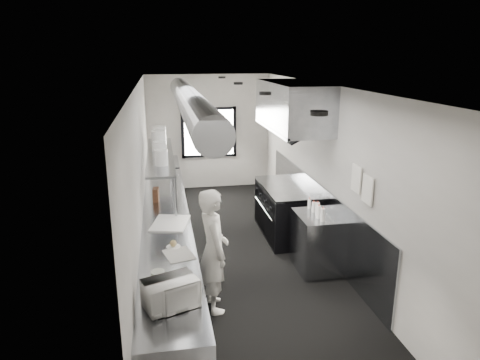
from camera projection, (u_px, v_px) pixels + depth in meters
name	position (u px, v px, depth m)	size (l,w,h in m)	color
floor	(237.00, 255.00, 7.39)	(3.00, 8.00, 0.01)	black
ceiling	(237.00, 86.00, 6.61)	(3.00, 8.00, 0.01)	silver
wall_back	(209.00, 132.00, 10.78)	(3.00, 0.02, 2.80)	beige
wall_front	(331.00, 318.00, 3.22)	(3.00, 0.02, 2.80)	beige
wall_left	(141.00, 180.00, 6.74)	(0.02, 8.00, 2.80)	beige
wall_right	(326.00, 171.00, 7.26)	(0.02, 8.00, 2.80)	beige
wall_cladding	(316.00, 213.00, 7.78)	(0.03, 5.50, 1.10)	gray
hvac_duct	(189.00, 101.00, 6.94)	(0.40, 0.40, 6.40)	gray
service_window	(209.00, 133.00, 10.74)	(1.36, 0.05, 1.25)	white
exhaust_hood	(292.00, 106.00, 7.57)	(0.81, 2.20, 0.88)	gray
prep_counter	(168.00, 248.00, 6.59)	(0.70, 6.00, 0.90)	gray
pass_shelf	(161.00, 156.00, 7.70)	(0.45, 3.00, 0.68)	gray
range	(286.00, 211.00, 8.10)	(0.88, 1.60, 0.94)	black
bottle_station	(318.00, 242.00, 6.80)	(0.65, 0.80, 0.90)	gray
far_work_table	(164.00, 181.00, 10.09)	(0.70, 1.20, 0.90)	gray
notice_sheet_a	(356.00, 179.00, 6.06)	(0.02, 0.28, 0.38)	white
notice_sheet_b	(368.00, 190.00, 5.75)	(0.02, 0.28, 0.38)	white
line_cook	(213.00, 250.00, 5.64)	(0.60, 0.40, 1.66)	silver
microwave	(171.00, 293.00, 4.23)	(0.47, 0.35, 0.28)	white
deli_tub_a	(151.00, 287.00, 4.52)	(0.14, 0.14, 0.10)	#A7AEA0
deli_tub_b	(158.00, 276.00, 4.73)	(0.15, 0.15, 0.11)	#A7AEA0
newspaper	(179.00, 254.00, 5.35)	(0.32, 0.40, 0.01)	white
small_plate	(173.00, 247.00, 5.56)	(0.18, 0.18, 0.02)	white
pastry	(173.00, 243.00, 5.54)	(0.08, 0.08, 0.08)	tan
cutting_board	(170.00, 223.00, 6.33)	(0.48, 0.64, 0.02)	silver
knife_block	(156.00, 195.00, 7.29)	(0.09, 0.20, 0.22)	brown
plate_stack_a	(161.00, 157.00, 6.89)	(0.21, 0.21, 0.25)	white
plate_stack_b	(160.00, 150.00, 7.37)	(0.21, 0.21, 0.28)	white
plate_stack_c	(159.00, 141.00, 7.91)	(0.26, 0.26, 0.37)	white
plate_stack_d	(159.00, 136.00, 8.26)	(0.25, 0.25, 0.39)	white
squeeze_bottle_a	(323.00, 215.00, 6.40)	(0.07, 0.07, 0.20)	silver
squeeze_bottle_b	(319.00, 212.00, 6.52)	(0.07, 0.07, 0.20)	silver
squeeze_bottle_c	(317.00, 209.00, 6.64)	(0.07, 0.07, 0.20)	silver
squeeze_bottle_d	(313.00, 207.00, 6.77)	(0.05, 0.05, 0.16)	silver
squeeze_bottle_e	(309.00, 204.00, 6.94)	(0.05, 0.05, 0.16)	silver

